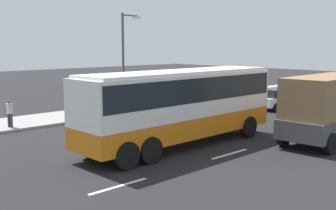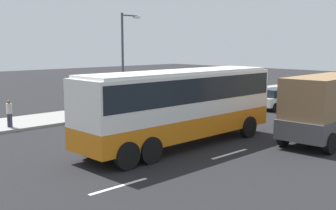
{
  "view_description": "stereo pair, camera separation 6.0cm",
  "coord_description": "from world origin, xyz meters",
  "px_view_note": "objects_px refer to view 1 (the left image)",
  "views": [
    {
      "loc": [
        -13.02,
        -14.04,
        4.75
      ],
      "look_at": [
        0.04,
        -0.33,
        1.98
      ],
      "focal_mm": 44.3,
      "sensor_mm": 36.0,
      "label": 1
    },
    {
      "loc": [
        -13.06,
        -14.0,
        4.75
      ],
      "look_at": [
        0.04,
        -0.33,
        1.98
      ],
      "focal_mm": 44.3,
      "sensor_mm": 36.0,
      "label": 2
    }
  ],
  "objects_px": {
    "cargo_truck": "(334,105)",
    "street_lamp": "(125,56)",
    "pedestrian_near_curb": "(10,112)",
    "coach_bus": "(181,100)",
    "car_white_minivan": "(277,98)",
    "pedestrian_at_crossing": "(99,98)"
  },
  "relations": [
    {
      "from": "pedestrian_near_curb",
      "to": "car_white_minivan",
      "type": "bearing_deg",
      "value": 124.75
    },
    {
      "from": "pedestrian_near_curb",
      "to": "pedestrian_at_crossing",
      "type": "xyz_separation_m",
      "value": [
        6.66,
        0.97,
        0.06
      ]
    },
    {
      "from": "cargo_truck",
      "to": "pedestrian_near_curb",
      "type": "bearing_deg",
      "value": 125.93
    },
    {
      "from": "cargo_truck",
      "to": "car_white_minivan",
      "type": "relative_size",
      "value": 1.96
    },
    {
      "from": "coach_bus",
      "to": "car_white_minivan",
      "type": "height_order",
      "value": "coach_bus"
    },
    {
      "from": "cargo_truck",
      "to": "street_lamp",
      "type": "height_order",
      "value": "street_lamp"
    },
    {
      "from": "cargo_truck",
      "to": "pedestrian_at_crossing",
      "type": "xyz_separation_m",
      "value": [
        -4.14,
        14.58,
        -0.65
      ]
    },
    {
      "from": "cargo_truck",
      "to": "pedestrian_at_crossing",
      "type": "relative_size",
      "value": 5.02
    },
    {
      "from": "car_white_minivan",
      "to": "pedestrian_at_crossing",
      "type": "xyz_separation_m",
      "value": [
        -10.89,
        7.16,
        0.29
      ]
    },
    {
      "from": "street_lamp",
      "to": "pedestrian_at_crossing",
      "type": "bearing_deg",
      "value": 144.98
    },
    {
      "from": "cargo_truck",
      "to": "car_white_minivan",
      "type": "xyz_separation_m",
      "value": [
        6.75,
        7.42,
        -0.95
      ]
    },
    {
      "from": "pedestrian_near_curb",
      "to": "pedestrian_at_crossing",
      "type": "height_order",
      "value": "pedestrian_at_crossing"
    },
    {
      "from": "coach_bus",
      "to": "street_lamp",
      "type": "bearing_deg",
      "value": 66.45
    },
    {
      "from": "coach_bus",
      "to": "street_lamp",
      "type": "relative_size",
      "value": 1.61
    },
    {
      "from": "car_white_minivan",
      "to": "pedestrian_near_curb",
      "type": "height_order",
      "value": "pedestrian_near_curb"
    },
    {
      "from": "cargo_truck",
      "to": "pedestrian_near_curb",
      "type": "xyz_separation_m",
      "value": [
        -10.8,
        13.61,
        -0.71
      ]
    },
    {
      "from": "pedestrian_near_curb",
      "to": "street_lamp",
      "type": "distance_m",
      "value": 8.66
    },
    {
      "from": "cargo_truck",
      "to": "car_white_minivan",
      "type": "distance_m",
      "value": 10.08
    },
    {
      "from": "pedestrian_near_curb",
      "to": "street_lamp",
      "type": "relative_size",
      "value": 0.23
    },
    {
      "from": "street_lamp",
      "to": "pedestrian_near_curb",
      "type": "bearing_deg",
      "value": 179.59
    },
    {
      "from": "car_white_minivan",
      "to": "pedestrian_near_curb",
      "type": "xyz_separation_m",
      "value": [
        -17.55,
        6.19,
        0.23
      ]
    },
    {
      "from": "pedestrian_at_crossing",
      "to": "street_lamp",
      "type": "bearing_deg",
      "value": 61.69
    }
  ]
}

